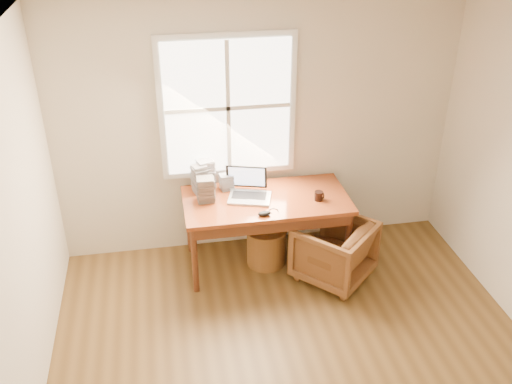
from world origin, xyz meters
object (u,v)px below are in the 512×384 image
desk (266,200)px  armchair (334,251)px  wicker_stool (266,246)px  laptop (250,184)px  coffee_mug (319,196)px  cd_stack_a (206,174)px

desk → armchair: 0.82m
desk → wicker_stool: (0.00, -0.01, -0.53)m
laptop → wicker_stool: bearing=7.0°
desk → laptop: (-0.16, 0.02, 0.18)m
desk → coffee_mug: 0.51m
armchair → coffee_mug: 0.55m
cd_stack_a → laptop: bearing=-36.9°
coffee_mug → desk: bearing=-174.0°
armchair → cd_stack_a: cd_stack_a is taller
desk → armchair: desk is taller
coffee_mug → cd_stack_a: cd_stack_a is taller
wicker_stool → coffee_mug: 0.78m
wicker_stool → coffee_mug: (0.48, -0.11, 0.60)m
wicker_stool → laptop: bearing=170.7°
cd_stack_a → coffee_mug: bearing=-22.6°
wicker_stool → cd_stack_a: 0.95m
wicker_stool → coffee_mug: bearing=-13.1°
coffee_mug → cd_stack_a: bearing=177.2°
desk → armchair: (0.60, -0.35, -0.42)m
laptop → desk: bearing=9.3°
wicker_stool → desk: bearing=117.5°
desk → coffee_mug: bearing=-13.8°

